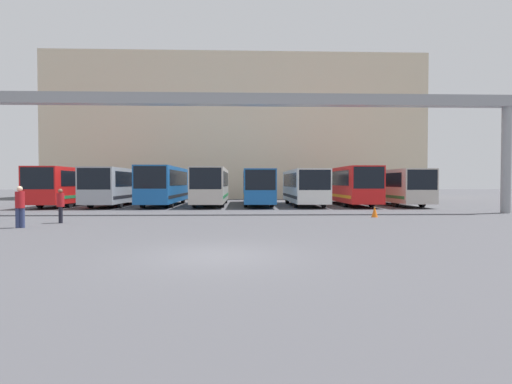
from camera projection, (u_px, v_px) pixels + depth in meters
name	position (u px, v px, depth m)	size (l,w,h in m)	color
ground_plane	(218.00, 256.00, 10.86)	(200.00, 200.00, 0.00)	#47474C
building_backdrop	(237.00, 132.00, 52.65)	(45.60, 12.00, 17.36)	beige
overhead_gantry	(232.00, 111.00, 25.18)	(36.24, 0.80, 7.58)	gray
bus_slot_0	(73.00, 184.00, 34.63)	(2.60, 12.15, 3.19)	red
bus_slot_1	(117.00, 184.00, 34.12)	(2.62, 10.84, 3.14)	#999EA5
bus_slot_2	(165.00, 184.00, 34.36)	(2.59, 11.05, 3.28)	#1959A5
bus_slot_3	(211.00, 184.00, 34.71)	(2.57, 11.45, 3.17)	beige
bus_slot_4	(257.00, 185.00, 35.29)	(2.45, 12.34, 3.02)	#1959A5
bus_slot_5	(304.00, 185.00, 34.48)	(2.59, 10.43, 3.03)	silver
bus_slot_6	(347.00, 184.00, 35.50)	(2.54, 12.20, 3.25)	red
bus_slot_7	(394.00, 185.00, 35.00)	(2.51, 10.92, 3.05)	beige
pedestrian_near_right	(20.00, 206.00, 17.53)	(0.38, 0.38, 1.84)	navy
pedestrian_far_center	(61.00, 205.00, 19.59)	(0.35, 0.35, 1.68)	black
traffic_cone	(375.00, 212.00, 22.84)	(0.37, 0.37, 0.63)	orange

